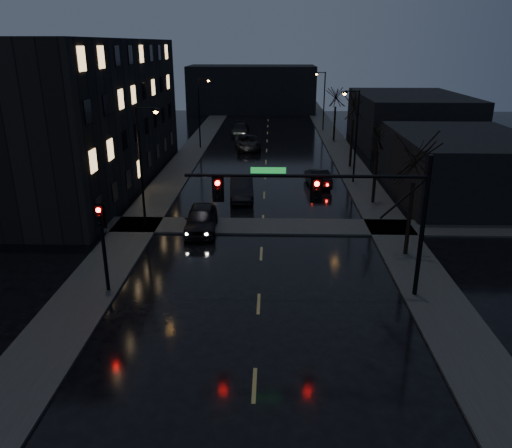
# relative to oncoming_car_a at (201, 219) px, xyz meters

# --- Properties ---
(ground) EXTENTS (160.00, 160.00, 0.00)m
(ground) POSITION_rel_oncoming_car_a_xyz_m (4.01, -17.65, -0.85)
(ground) COLOR black
(ground) RESTS_ON ground
(sidewalk_left) EXTENTS (3.00, 140.00, 0.12)m
(sidewalk_left) POSITION_rel_oncoming_car_a_xyz_m (-4.49, 17.35, -0.79)
(sidewalk_left) COLOR #2D2D2B
(sidewalk_left) RESTS_ON ground
(sidewalk_right) EXTENTS (3.00, 140.00, 0.12)m
(sidewalk_right) POSITION_rel_oncoming_car_a_xyz_m (12.51, 17.35, -0.79)
(sidewalk_right) COLOR #2D2D2B
(sidewalk_right) RESTS_ON ground
(sidewalk_cross) EXTENTS (40.00, 3.00, 0.12)m
(sidewalk_cross) POSITION_rel_oncoming_car_a_xyz_m (4.01, 0.85, -0.79)
(sidewalk_cross) COLOR #2D2D2B
(sidewalk_cross) RESTS_ON ground
(apartment_block) EXTENTS (12.00, 30.00, 12.00)m
(apartment_block) POSITION_rel_oncoming_car_a_xyz_m (-12.49, 12.35, 5.15)
(apartment_block) COLOR black
(apartment_block) RESTS_ON ground
(commercial_right_near) EXTENTS (10.00, 14.00, 5.00)m
(commercial_right_near) POSITION_rel_oncoming_car_a_xyz_m (19.51, 8.35, 1.65)
(commercial_right_near) COLOR black
(commercial_right_near) RESTS_ON ground
(commercial_right_far) EXTENTS (12.00, 18.00, 6.00)m
(commercial_right_far) POSITION_rel_oncoming_car_a_xyz_m (21.01, 30.35, 2.15)
(commercial_right_far) COLOR black
(commercial_right_far) RESTS_ON ground
(far_block) EXTENTS (22.00, 10.00, 8.00)m
(far_block) POSITION_rel_oncoming_car_a_xyz_m (1.01, 60.35, 3.15)
(far_block) COLOR black
(far_block) RESTS_ON ground
(signal_mast) EXTENTS (11.11, 0.41, 7.00)m
(signal_mast) POSITION_rel_oncoming_car_a_xyz_m (7.86, -8.65, 4.02)
(signal_mast) COLOR black
(signal_mast) RESTS_ON ground
(signal_pole_left) EXTENTS (0.35, 0.41, 4.53)m
(signal_pole_left) POSITION_rel_oncoming_car_a_xyz_m (-3.49, -8.66, 2.17)
(signal_pole_left) COLOR black
(signal_pole_left) RESTS_ON ground
(tree_near) EXTENTS (3.52, 3.52, 8.08)m
(tree_near) POSITION_rel_oncoming_car_a_xyz_m (12.41, -3.65, 5.37)
(tree_near) COLOR black
(tree_near) RESTS_ON ground
(tree_mid_a) EXTENTS (3.30, 3.30, 7.58)m
(tree_mid_a) POSITION_rel_oncoming_car_a_xyz_m (12.41, 6.35, 4.98)
(tree_mid_a) COLOR black
(tree_mid_a) RESTS_ON ground
(tree_mid_b) EXTENTS (3.74, 3.74, 8.59)m
(tree_mid_b) POSITION_rel_oncoming_car_a_xyz_m (12.41, 18.35, 5.76)
(tree_mid_b) COLOR black
(tree_mid_b) RESTS_ON ground
(tree_far) EXTENTS (3.43, 3.43, 7.88)m
(tree_far) POSITION_rel_oncoming_car_a_xyz_m (12.41, 32.35, 5.21)
(tree_far) COLOR black
(tree_far) RESTS_ON ground
(streetlight_l_near) EXTENTS (1.53, 0.28, 8.00)m
(streetlight_l_near) POSITION_rel_oncoming_car_a_xyz_m (-3.57, 0.35, 3.93)
(streetlight_l_near) COLOR black
(streetlight_l_near) RESTS_ON ground
(streetlight_l_far) EXTENTS (1.53, 0.28, 8.00)m
(streetlight_l_far) POSITION_rel_oncoming_car_a_xyz_m (-3.57, 27.35, 3.93)
(streetlight_l_far) COLOR black
(streetlight_l_far) RESTS_ON ground
(streetlight_r_mid) EXTENTS (1.53, 0.28, 8.00)m
(streetlight_r_mid) POSITION_rel_oncoming_car_a_xyz_m (11.59, 12.35, 3.93)
(streetlight_r_mid) COLOR black
(streetlight_r_mid) RESTS_ON ground
(streetlight_r_far) EXTENTS (1.53, 0.28, 8.00)m
(streetlight_r_far) POSITION_rel_oncoming_car_a_xyz_m (11.59, 40.35, 3.93)
(streetlight_r_far) COLOR black
(streetlight_r_far) RESTS_ON ground
(oncoming_car_a) EXTENTS (2.25, 5.06, 1.69)m
(oncoming_car_a) POSITION_rel_oncoming_car_a_xyz_m (0.00, 0.00, 0.00)
(oncoming_car_a) COLOR black
(oncoming_car_a) RESTS_ON ground
(oncoming_car_b) EXTENTS (2.17, 5.25, 1.69)m
(oncoming_car_b) POSITION_rel_oncoming_car_a_xyz_m (2.21, 7.40, -0.00)
(oncoming_car_b) COLOR black
(oncoming_car_b) RESTS_ON ground
(oncoming_car_c) EXTENTS (3.42, 6.16, 1.63)m
(oncoming_car_c) POSITION_rel_oncoming_car_a_xyz_m (1.80, 26.98, -0.03)
(oncoming_car_c) COLOR black
(oncoming_car_c) RESTS_ON ground
(oncoming_car_d) EXTENTS (2.28, 5.57, 1.61)m
(oncoming_car_d) POSITION_rel_oncoming_car_a_xyz_m (0.36, 36.53, -0.04)
(oncoming_car_d) COLOR black
(oncoming_car_d) RESTS_ON ground
(lead_car) EXTENTS (2.13, 4.70, 1.50)m
(lead_car) POSITION_rel_oncoming_car_a_xyz_m (8.59, 11.30, -0.10)
(lead_car) COLOR black
(lead_car) RESTS_ON ground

